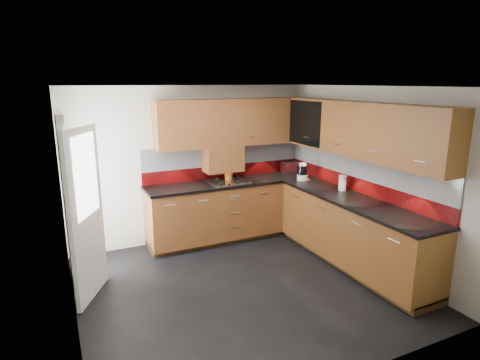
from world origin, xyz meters
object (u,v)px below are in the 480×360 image
gas_hob (227,181)px  utensil_pot (229,173)px  food_processor (302,172)px  toaster (290,167)px

gas_hob → utensil_pot: 0.20m
gas_hob → food_processor: food_processor is taller
utensil_pot → food_processor: bearing=-27.9°
toaster → food_processor: food_processor is taller
utensil_pot → toaster: (1.13, -0.01, -0.01)m
utensil_pot → toaster: 1.13m
gas_hob → toaster: bearing=6.6°
gas_hob → toaster: toaster is taller
gas_hob → toaster: (1.22, 0.14, 0.08)m
gas_hob → food_processor: (1.11, -0.39, 0.11)m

